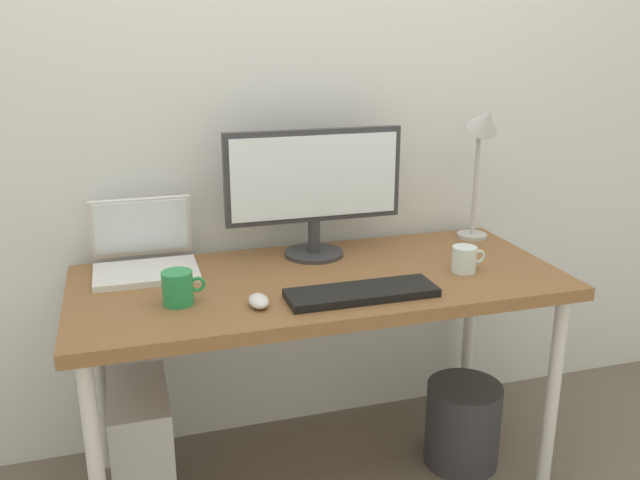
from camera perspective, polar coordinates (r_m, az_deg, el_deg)
The scene contains 12 objects.
ground_plane at distance 2.47m, azimuth 0.00°, elevation -19.28°, with size 6.00×6.00×0.00m, color #665B51.
back_wall at distance 2.36m, azimuth -2.83°, elevation 13.18°, with size 4.40×0.04×2.60m, color silver.
desk at distance 2.13m, azimuth 0.00°, elevation -4.69°, with size 1.52×0.67×0.73m.
monitor at distance 2.24m, azimuth -0.51°, elevation 4.76°, with size 0.60×0.20×0.43m.
laptop at distance 2.22m, azimuth -14.66°, elevation -1.07°, with size 0.32×0.28×0.23m.
desk_lamp at distance 2.46m, azimuth 13.63°, elevation 8.05°, with size 0.11×0.16×0.50m.
keyboard at distance 1.96m, azimuth 3.54°, elevation -4.49°, with size 0.44×0.14×0.02m, color black.
mouse at distance 1.89m, azimuth -5.21°, elevation -5.16°, with size 0.06×0.09×0.03m, color silver.
coffee_mug at distance 1.93m, azimuth -11.92°, elevation -3.98°, with size 0.12×0.09×0.10m.
glass_cup at distance 2.19m, azimuth 12.14°, elevation -1.59°, with size 0.11×0.08×0.08m.
computer_tower at distance 2.29m, azimuth -14.80°, elevation -16.77°, with size 0.18×0.36×0.42m, color #B2B2B7.
wastebasket at distance 2.50m, azimuth 11.98°, elevation -14.98°, with size 0.26×0.26×0.30m, color #333338.
Camera 1 is at (-0.57, -1.89, 1.48)m, focal length 37.80 mm.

